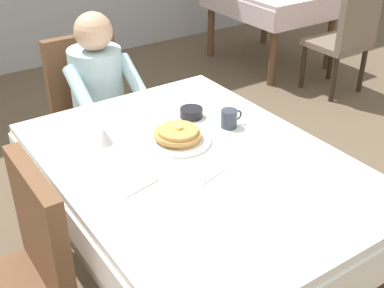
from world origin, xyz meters
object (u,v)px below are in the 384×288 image
Objects in this scene: cup_coffee at (229,118)px; bowl_butter at (191,113)px; syrup_pitcher at (104,136)px; dining_table_main at (197,178)px; background_table_far at (271,0)px; plate_breakfast at (179,141)px; chair_diner at (91,104)px; chair_left_side at (21,273)px; breakfast_stack at (178,134)px; fork_left_of_plate at (144,156)px; knife_right_of_plate at (217,132)px; background_chair_empty at (347,35)px; diner_person at (100,92)px; spoon_near_edge at (212,177)px.

cup_coffee is 0.20m from bowl_butter.
dining_table_main is at bearing -52.93° from syrup_pitcher.
dining_table_main is 3.20m from background_table_far.
chair_diner is at bearing 89.25° from plate_breakfast.
chair_left_side reaches higher than breakfast_stack.
bowl_butter is 0.10× the size of background_table_far.
chair_diner reaches higher than plate_breakfast.
plate_breakfast is 1.56× the size of fork_left_of_plate.
syrup_pitcher is at bearing 60.79° from knife_right_of_plate.
background_chair_empty reaches higher than knife_right_of_plate.
fork_left_of_plate reaches higher than background_table_far.
knife_right_of_plate is (0.19, -0.02, -0.04)m from breakfast_stack.
background_chair_empty is at bearing 21.83° from bowl_butter.
knife_right_of_plate is at bearing -22.51° from syrup_pitcher.
diner_person is 0.85m from plate_breakfast.
plate_breakfast is 2.58m from background_chair_empty.
breakfast_stack is at bearing 83.72° from dining_table_main.
knife_right_of_plate is (0.19, -0.02, -0.01)m from plate_breakfast.
background_table_far is at bearing 40.00° from bowl_butter.
spoon_near_edge is at bearing 133.86° from knife_right_of_plate.
spoon_near_edge is at bearing -100.73° from chair_left_side.
dining_table_main is 0.41m from bowl_butter.
chair_left_side is 6.20× the size of spoon_near_edge.
fork_left_of_plate is 2.76m from background_chair_empty.
background_chair_empty is (2.37, 1.21, -0.12)m from dining_table_main.
chair_left_side reaches higher than syrup_pitcher.
background_chair_empty is (0.00, -0.95, -0.09)m from background_table_far.
bowl_butter reaches higher than plate_breakfast.
background_table_far is (2.16, 2.01, -0.12)m from knife_right_of_plate.
chair_left_side reaches higher than dining_table_main.
background_chair_empty reaches higher than breakfast_stack.
cup_coffee is 1.41× the size of syrup_pitcher.
chair_left_side reaches higher than bowl_butter.
diner_person is at bearing 106.87° from cup_coffee.
bowl_butter is at bearing -140.00° from background_table_far.
chair_diner reaches higher than background_table_far.
fork_left_of_plate is at bearing -178.38° from cup_coffee.
plate_breakfast reaches higher than dining_table_main.
chair_diner is 1.03m from breakfast_stack.
breakfast_stack is at bearing -139.74° from background_table_far.
fork_left_of_plate is (-0.20, -0.87, 0.07)m from diner_person.
fork_left_of_plate is at bearing 101.54° from spoon_near_edge.
chair_diner is at bearing 70.82° from syrup_pitcher.
bowl_butter is 0.61× the size of fork_left_of_plate.
dining_table_main is at bearing 88.35° from chair_diner.
breakfast_stack is at bearing 178.31° from cup_coffee.
plate_breakfast reaches higher than fork_left_of_plate.
cup_coffee reaches higher than dining_table_main.
breakfast_stack is 1.39× the size of spoon_near_edge.
plate_breakfast is (-0.01, -1.00, 0.22)m from chair_diner.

